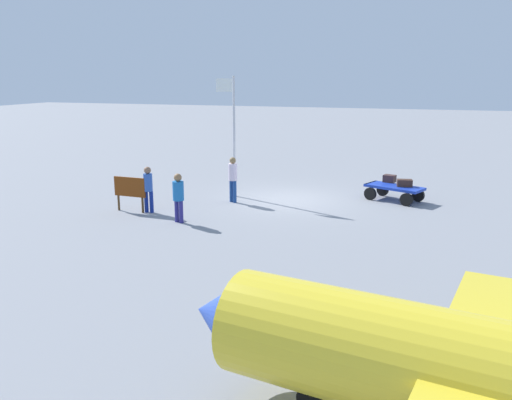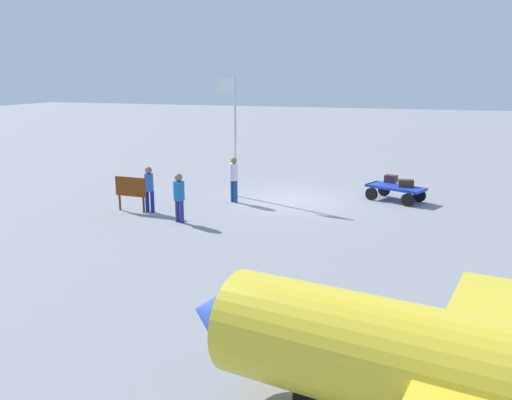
# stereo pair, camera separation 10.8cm
# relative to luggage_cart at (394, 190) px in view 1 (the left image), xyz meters

# --- Properties ---
(ground_plane) EXTENTS (120.00, 120.00, 0.00)m
(ground_plane) POSITION_rel_luggage_cart_xyz_m (3.91, 1.10, -0.44)
(ground_plane) COLOR gray
(luggage_cart) EXTENTS (2.38, 1.82, 0.59)m
(luggage_cart) POSITION_rel_luggage_cart_xyz_m (0.00, 0.00, 0.00)
(luggage_cart) COLOR #1936B1
(luggage_cart) RESTS_ON ground
(suitcase_maroon) EXTENTS (0.61, 0.41, 0.27)m
(suitcase_maroon) POSITION_rel_luggage_cart_xyz_m (-0.39, -0.00, 0.29)
(suitcase_maroon) COLOR #3F281E
(suitcase_maroon) RESTS_ON luggage_cart
(suitcase_tan) EXTENTS (0.53, 0.46, 0.29)m
(suitcase_tan) POSITION_rel_luggage_cart_xyz_m (0.23, -0.69, 0.30)
(suitcase_tan) COLOR #432A27
(suitcase_tan) RESTS_ON luggage_cart
(worker_lead) EXTENTS (0.46, 0.46, 1.65)m
(worker_lead) POSITION_rel_luggage_cart_xyz_m (6.56, 5.47, 0.54)
(worker_lead) COLOR navy
(worker_lead) RESTS_ON ground
(worker_trailing) EXTENTS (0.34, 0.33, 1.66)m
(worker_trailing) POSITION_rel_luggage_cart_xyz_m (8.17, 4.61, 0.52)
(worker_trailing) COLOR navy
(worker_trailing) RESTS_ON ground
(worker_supervisor) EXTENTS (0.45, 0.45, 1.75)m
(worker_supervisor) POSITION_rel_luggage_cart_xyz_m (5.87, 2.20, 0.59)
(worker_supervisor) COLOR navy
(worker_supervisor) RESTS_ON ground
(airplane_near) EXTENTS (7.58, 6.48, 3.17)m
(airplane_near) POSITION_rel_luggage_cart_xyz_m (-1.66, 14.56, 0.78)
(airplane_near) COLOR yellow
(airplane_near) RESTS_ON ground
(flagpole) EXTENTS (0.80, 0.14, 4.77)m
(flagpole) POSITION_rel_luggage_cart_xyz_m (6.26, 1.17, 2.32)
(flagpole) COLOR silver
(flagpole) RESTS_ON ground
(signboard) EXTENTS (1.26, 0.13, 1.25)m
(signboard) POSITION_rel_luggage_cart_xyz_m (8.86, 4.70, 0.39)
(signboard) COLOR #4C3319
(signboard) RESTS_ON ground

